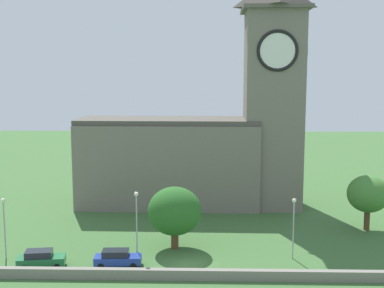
% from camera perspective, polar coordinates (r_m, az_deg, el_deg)
% --- Properties ---
extents(ground_plane, '(200.00, 200.00, 0.00)m').
position_cam_1_polar(ground_plane, '(67.39, -0.01, -8.63)').
color(ground_plane, '#3D6633').
extents(church, '(32.53, 9.64, 32.45)m').
position_cam_1_polar(church, '(73.56, 2.14, 1.19)').
color(church, slate).
rests_on(church, ground).
extents(quay_barrier, '(43.33, 0.70, 1.00)m').
position_cam_1_polar(quay_barrier, '(49.67, -0.59, -14.31)').
color(quay_barrier, gray).
rests_on(quay_barrier, ground).
extents(car_green, '(4.85, 2.77, 1.80)m').
position_cam_1_polar(car_green, '(54.36, -16.47, -12.16)').
color(car_green, '#1E6B38').
rests_on(car_green, ground).
extents(car_blue, '(4.76, 2.25, 1.70)m').
position_cam_1_polar(car_blue, '(53.14, -8.30, -12.44)').
color(car_blue, '#233D9E').
rests_on(car_blue, ground).
extents(streetlamp_west_end, '(0.44, 0.44, 6.47)m').
position_cam_1_polar(streetlamp_west_end, '(56.92, -20.18, -7.75)').
color(streetlamp_west_end, '#9EA0A5').
rests_on(streetlamp_west_end, ground).
extents(streetlamp_west_mid, '(0.44, 0.44, 7.34)m').
position_cam_1_polar(streetlamp_west_mid, '(52.89, -6.19, -7.93)').
color(streetlamp_west_mid, '#9EA0A5').
rests_on(streetlamp_west_mid, ground).
extents(streetlamp_central, '(0.44, 0.44, 6.47)m').
position_cam_1_polar(streetlamp_central, '(54.52, 11.24, -8.09)').
color(streetlamp_central, '#9EA0A5').
rests_on(streetlamp_central, ground).
extents(tree_riverside_west, '(5.06, 5.06, 6.85)m').
position_cam_1_polar(tree_riverside_west, '(66.41, 19.00, -5.29)').
color(tree_riverside_west, brown).
rests_on(tree_riverside_west, ground).
extents(tree_churchyard, '(5.90, 5.90, 6.92)m').
position_cam_1_polar(tree_churchyard, '(56.56, -1.94, -7.48)').
color(tree_churchyard, brown).
rests_on(tree_churchyard, ground).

